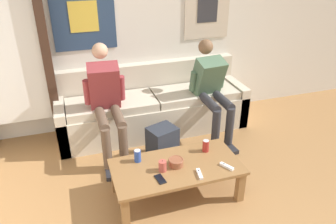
{
  "coord_description": "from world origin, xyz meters",
  "views": [
    {
      "loc": [
        -1.07,
        -1.69,
        2.23
      ],
      "look_at": [
        -0.14,
        1.16,
        0.68
      ],
      "focal_mm": 35.0,
      "sensor_mm": 36.0,
      "label": 1
    }
  ],
  "objects_px": {
    "person_seated_adult": "(107,99)",
    "pillar_candle": "(163,166)",
    "ceramic_bowl": "(176,162)",
    "cell_phone": "(160,179)",
    "couch": "(153,109)",
    "drink_can_red": "(206,146)",
    "drink_can_blue": "(138,156)",
    "game_controller_near_left": "(200,174)",
    "coffee_table": "(177,170)",
    "backpack": "(163,145)",
    "game_controller_near_right": "(227,166)",
    "person_seated_teen": "(212,87)"
  },
  "relations": [
    {
      "from": "game_controller_near_left",
      "to": "ceramic_bowl",
      "type": "bearing_deg",
      "value": 127.87
    },
    {
      "from": "drink_can_red",
      "to": "game_controller_near_right",
      "type": "xyz_separation_m",
      "value": [
        0.08,
        -0.31,
        -0.05
      ]
    },
    {
      "from": "pillar_candle",
      "to": "game_controller_near_left",
      "type": "distance_m",
      "value": 0.35
    },
    {
      "from": "backpack",
      "to": "drink_can_red",
      "type": "relative_size",
      "value": 3.27
    },
    {
      "from": "ceramic_bowl",
      "to": "pillar_candle",
      "type": "height_order",
      "value": "pillar_candle"
    },
    {
      "from": "drink_can_blue",
      "to": "game_controller_near_left",
      "type": "relative_size",
      "value": 0.84
    },
    {
      "from": "person_seated_teen",
      "to": "backpack",
      "type": "distance_m",
      "value": 0.94
    },
    {
      "from": "coffee_table",
      "to": "backpack",
      "type": "height_order",
      "value": "backpack"
    },
    {
      "from": "drink_can_blue",
      "to": "couch",
      "type": "bearing_deg",
      "value": 67.57
    },
    {
      "from": "person_seated_teen",
      "to": "game_controller_near_left",
      "type": "distance_m",
      "value": 1.38
    },
    {
      "from": "ceramic_bowl",
      "to": "cell_phone",
      "type": "distance_m",
      "value": 0.25
    },
    {
      "from": "ceramic_bowl",
      "to": "drink_can_blue",
      "type": "height_order",
      "value": "drink_can_blue"
    },
    {
      "from": "game_controller_near_right",
      "to": "coffee_table",
      "type": "bearing_deg",
      "value": 158.46
    },
    {
      "from": "game_controller_near_left",
      "to": "pillar_candle",
      "type": "bearing_deg",
      "value": 150.93
    },
    {
      "from": "pillar_candle",
      "to": "ceramic_bowl",
      "type": "bearing_deg",
      "value": 13.58
    },
    {
      "from": "person_seated_teen",
      "to": "cell_phone",
      "type": "relative_size",
      "value": 8.29
    },
    {
      "from": "pillar_candle",
      "to": "drink_can_blue",
      "type": "distance_m",
      "value": 0.28
    },
    {
      "from": "person_seated_teen",
      "to": "coffee_table",
      "type": "bearing_deg",
      "value": -129.15
    },
    {
      "from": "couch",
      "to": "drink_can_blue",
      "type": "bearing_deg",
      "value": -112.43
    },
    {
      "from": "couch",
      "to": "person_seated_adult",
      "type": "relative_size",
      "value": 1.92
    },
    {
      "from": "couch",
      "to": "drink_can_red",
      "type": "height_order",
      "value": "couch"
    },
    {
      "from": "person_seated_adult",
      "to": "pillar_candle",
      "type": "relative_size",
      "value": 10.85
    },
    {
      "from": "person_seated_adult",
      "to": "drink_can_blue",
      "type": "height_order",
      "value": "person_seated_adult"
    },
    {
      "from": "couch",
      "to": "drink_can_blue",
      "type": "distance_m",
      "value": 1.25
    },
    {
      "from": "drink_can_blue",
      "to": "cell_phone",
      "type": "relative_size",
      "value": 0.86
    },
    {
      "from": "person_seated_adult",
      "to": "backpack",
      "type": "relative_size",
      "value": 3.13
    },
    {
      "from": "couch",
      "to": "person_seated_teen",
      "type": "relative_size",
      "value": 2.04
    },
    {
      "from": "ceramic_bowl",
      "to": "cell_phone",
      "type": "height_order",
      "value": "ceramic_bowl"
    },
    {
      "from": "pillar_candle",
      "to": "drink_can_blue",
      "type": "relative_size",
      "value": 0.94
    },
    {
      "from": "drink_can_red",
      "to": "game_controller_near_left",
      "type": "relative_size",
      "value": 0.84
    },
    {
      "from": "game_controller_near_right",
      "to": "cell_phone",
      "type": "bearing_deg",
      "value": 177.99
    },
    {
      "from": "person_seated_adult",
      "to": "cell_phone",
      "type": "bearing_deg",
      "value": -76.04
    },
    {
      "from": "drink_can_blue",
      "to": "game_controller_near_left",
      "type": "xyz_separation_m",
      "value": [
        0.48,
        -0.38,
        -0.05
      ]
    },
    {
      "from": "couch",
      "to": "coffee_table",
      "type": "bearing_deg",
      "value": -96.1
    },
    {
      "from": "person_seated_adult",
      "to": "pillar_candle",
      "type": "xyz_separation_m",
      "value": [
        0.34,
        -1.01,
        -0.28
      ]
    },
    {
      "from": "game_controller_near_right",
      "to": "backpack",
      "type": "bearing_deg",
      "value": 115.41
    },
    {
      "from": "backpack",
      "to": "cell_phone",
      "type": "relative_size",
      "value": 2.82
    },
    {
      "from": "couch",
      "to": "cell_phone",
      "type": "relative_size",
      "value": 16.91
    },
    {
      "from": "coffee_table",
      "to": "game_controller_near_left",
      "type": "bearing_deg",
      "value": -53.1
    },
    {
      "from": "cell_phone",
      "to": "game_controller_near_left",
      "type": "bearing_deg",
      "value": -7.92
    },
    {
      "from": "ceramic_bowl",
      "to": "couch",
      "type": "bearing_deg",
      "value": 83.63
    },
    {
      "from": "coffee_table",
      "to": "pillar_candle",
      "type": "distance_m",
      "value": 0.19
    },
    {
      "from": "couch",
      "to": "drink_can_red",
      "type": "bearing_deg",
      "value": -79.74
    },
    {
      "from": "ceramic_bowl",
      "to": "cell_phone",
      "type": "bearing_deg",
      "value": -142.99
    },
    {
      "from": "drink_can_red",
      "to": "ceramic_bowl",
      "type": "bearing_deg",
      "value": -159.29
    },
    {
      "from": "game_controller_near_left",
      "to": "coffee_table",
      "type": "bearing_deg",
      "value": 126.9
    },
    {
      "from": "couch",
      "to": "drink_can_red",
      "type": "relative_size",
      "value": 19.61
    },
    {
      "from": "person_seated_teen",
      "to": "game_controller_near_left",
      "type": "bearing_deg",
      "value": -118.77
    },
    {
      "from": "person_seated_teen",
      "to": "pillar_candle",
      "type": "distance_m",
      "value": 1.41
    },
    {
      "from": "backpack",
      "to": "ceramic_bowl",
      "type": "bearing_deg",
      "value": -95.96
    }
  ]
}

